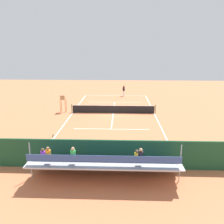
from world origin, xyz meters
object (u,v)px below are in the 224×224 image
Objects in this scene: tennis_ball_near at (114,97)px; bleacher_stand at (103,165)px; umpire_chair at (63,102)px; courtside_bench at (137,156)px; tennis_racket at (119,95)px; tennis_player at (124,90)px; tennis_net at (113,109)px; line_judge at (52,147)px; equipment_bag at (111,161)px.

bleacher_stand is at bearing 90.24° from tennis_ball_near.
bleacher_stand is at bearing 111.37° from umpire_chair.
courtside_bench reaches higher than tennis_ball_near.
tennis_ball_near is (-5.98, -9.71, -1.28)m from umpire_chair.
tennis_racket is (-6.72, -11.08, -1.30)m from umpire_chair.
umpire_chair is 13.01m from tennis_player.
tennis_net is 15.39m from bleacher_stand.
courtside_bench is 0.93× the size of line_judge.
courtside_bench is 27.27× the size of tennis_ball_near.
equipment_bag is at bearing 87.52° from tennis_player.
tennis_player is at bearing 149.53° from tennis_racket.
tennis_player is (-7.55, -10.60, -0.30)m from umpire_chair.
equipment_bag is at bearing 91.29° from tennis_net.
courtside_bench is 2.00× the size of equipment_bag.
line_judge is at bearing -6.25° from equipment_bag.
umpire_chair is 1.11× the size of tennis_player.
tennis_net is at bearing -88.71° from equipment_bag.
courtside_bench is at bearing -175.82° from equipment_bag.
courtside_bench is (-2.06, 13.27, 0.06)m from tennis_net.
umpire_chair is 3.75× the size of tennis_racket.
umpire_chair is (6.20, -0.17, 0.81)m from tennis_net.
tennis_racket is (-0.52, -11.25, -0.49)m from tennis_net.
tennis_net is 6.26m from umpire_chair.
tennis_ball_near is at bearing -88.72° from tennis_net.
tennis_player is 24.27m from line_judge.
tennis_net is at bearing -106.71° from line_judge.
equipment_bag is at bearing 4.18° from courtside_bench.
tennis_ball_near is at bearing -99.13° from line_judge.
tennis_racket is at bearing -100.33° from line_judge.
bleacher_stand is at bearing 147.06° from line_judge.
tennis_net is 1.14× the size of bleacher_stand.
bleacher_stand is at bearing 86.80° from tennis_player.
courtside_bench is at bearing 98.82° from tennis_net.
umpire_chair is at bearing -58.43° from courtside_bench.
tennis_net is 18.06× the size of tennis_racket.
line_judge reaches higher than tennis_net.
line_judge is at bearing 80.87° from tennis_ball_near.
tennis_net is at bearing 91.28° from tennis_ball_near.
line_judge is at bearing 73.29° from tennis_net.
tennis_ball_near is (0.22, -9.88, -0.47)m from tennis_net.
equipment_bag is 24.65m from tennis_racket.
tennis_racket is at bearing -91.37° from bleacher_stand.
umpire_chair reaches higher than equipment_bag.
tennis_player is at bearing -88.31° from courtside_bench.
tennis_ball_near is (0.11, -25.26, -0.91)m from bleacher_stand.
tennis_net is 156.06× the size of tennis_ball_near.
line_judge is at bearing -3.18° from courtside_bench.
tennis_racket is at bearing -121.24° from umpire_chair.
umpire_chair is at bearing -64.39° from equipment_bag.
umpire_chair reaches higher than tennis_ball_near.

